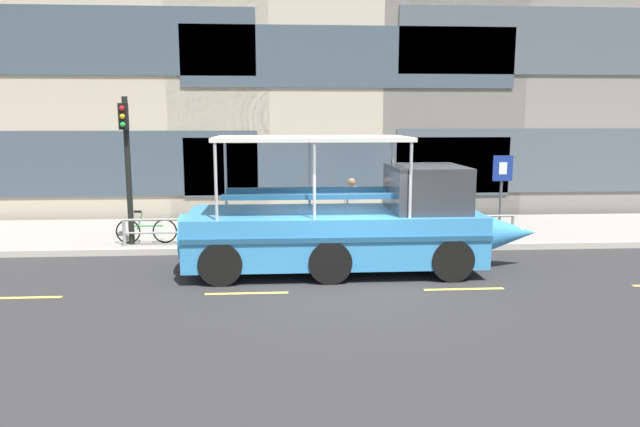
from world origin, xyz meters
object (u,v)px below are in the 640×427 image
Objects in this scene: traffic_light_pole at (127,156)px; parking_sign at (502,182)px; pedestrian_mid_left at (351,201)px; pedestrian_near_bow at (420,201)px; duck_tour_boat at (354,226)px; leaned_bicycle at (146,230)px.

traffic_light_pole reaches higher than parking_sign.
traffic_light_pole reaches higher than pedestrian_mid_left.
parking_sign is 1.40× the size of pedestrian_mid_left.
parking_sign is 2.52m from pedestrian_near_bow.
duck_tour_boat is at bearing -95.79° from pedestrian_mid_left.
pedestrian_near_bow is (2.57, 3.80, 0.08)m from duck_tour_boat.
pedestrian_mid_left is at bearing 172.55° from parking_sign.
traffic_light_pole reaches higher than pedestrian_near_bow.
leaned_bicycle is at bearing -172.46° from pedestrian_mid_left.
duck_tour_boat is (-4.81, -2.86, -0.75)m from parking_sign.
pedestrian_mid_left is (6.44, 0.91, -1.45)m from traffic_light_pole.
pedestrian_mid_left is at bearing 84.21° from duck_tour_boat.
leaned_bicycle is at bearing -172.06° from pedestrian_near_bow.
parking_sign is at bearing -7.45° from pedestrian_mid_left.
parking_sign is at bearing -22.66° from pedestrian_near_bow.
pedestrian_near_bow is (8.25, 1.15, 0.63)m from leaned_bicycle.
duck_tour_boat is at bearing -24.95° from leaned_bicycle.
pedestrian_near_bow is at bearing 9.02° from pedestrian_mid_left.
pedestrian_near_bow is at bearing 7.94° from leaned_bicycle.
pedestrian_near_bow is (-2.24, 0.94, -0.67)m from parking_sign.
parking_sign is 1.42× the size of leaned_bicycle.
traffic_light_pole reaches higher than leaned_bicycle.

